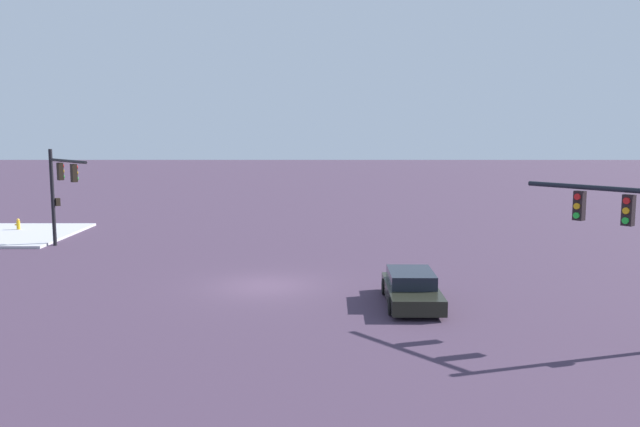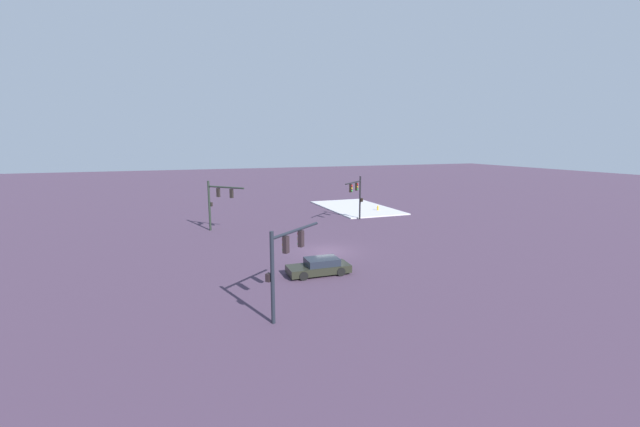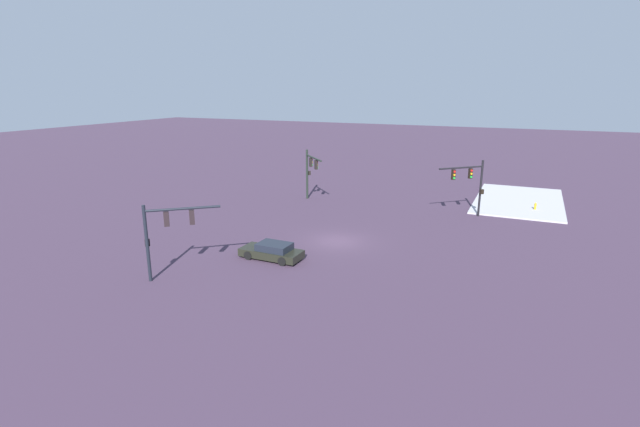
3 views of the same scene
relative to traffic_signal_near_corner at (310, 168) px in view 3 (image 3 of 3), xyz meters
name	(u,v)px [view 3 (image 3 of 3)]	position (x,y,z in m)	size (l,w,h in m)	color
ground_plane	(337,241)	(-11.81, -8.05, -3.63)	(238.80, 238.80, 0.00)	#3F2E42
sidewalk_corner	(519,201)	(9.09, -20.91, -3.55)	(15.53, 8.83, 0.15)	#B0AFB6
traffic_signal_near_corner	(310,168)	(0.00, 0.00, 0.00)	(3.83, 3.41, 5.48)	black
traffic_signal_opposite_side	(471,180)	(0.11, -16.71, 0.00)	(3.37, 3.85, 5.44)	black
traffic_signal_cross_street	(165,228)	(-23.50, -0.97, -0.17)	(3.18, 3.97, 5.04)	black
sedan_car_approaching	(272,251)	(-17.51, -5.25, -3.05)	(2.03, 4.60, 1.21)	black
fire_hydrant_on_curb	(535,206)	(5.35, -22.56, -3.14)	(0.33, 0.22, 0.71)	gold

